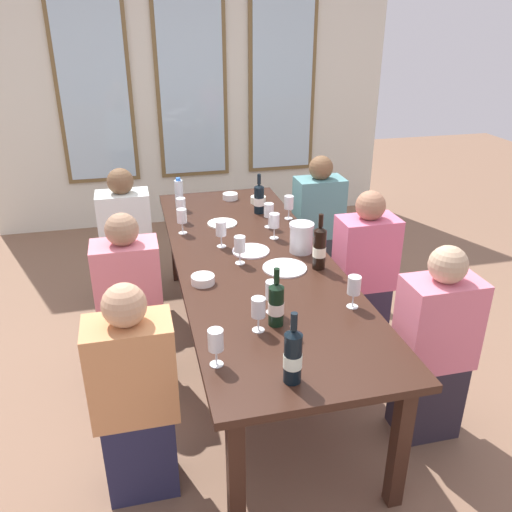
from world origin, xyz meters
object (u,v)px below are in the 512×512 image
at_px(wine_bottle_2, 259,199).
at_px(tasting_bowl_1, 258,200).
at_px(white_plate_1, 285,268).
at_px(wine_glass_1, 274,222).
at_px(wine_bottle_1, 319,248).
at_px(wine_glass_8, 221,230).
at_px(wine_glass_7, 181,205).
at_px(seated_person_1, 434,349).
at_px(wine_glass_3, 216,342).
at_px(wine_bottle_3, 276,304).
at_px(wine_glass_9, 269,211).
at_px(seated_person_0, 135,399).
at_px(wine_glass_0, 272,292).
at_px(seated_person_4, 130,306).
at_px(wine_glass_10, 354,286).
at_px(seated_person_5, 364,275).
at_px(white_plate_0, 251,251).
at_px(tasting_bowl_2, 230,196).
at_px(dining_table, 253,267).
at_px(metal_pitcher, 301,238).
at_px(wine_glass_5, 182,217).
at_px(white_plate_2, 222,223).
at_px(tasting_bowl_0, 203,280).
at_px(seated_person_2, 127,244).
at_px(wine_glass_4, 240,246).
at_px(water_bottle, 179,194).
at_px(wine_bottle_0, 293,356).
at_px(wine_glass_6, 258,309).
at_px(seated_person_3, 318,226).
at_px(wine_glass_2, 289,203).

relative_size(wine_bottle_2, tasting_bowl_1, 2.49).
xyz_separation_m(white_plate_1, wine_glass_1, (0.06, 0.46, 0.11)).
relative_size(wine_bottle_1, wine_glass_8, 1.95).
bearing_deg(wine_glass_7, seated_person_1, -55.17).
distance_m(wine_glass_3, wine_glass_8, 1.26).
relative_size(wine_glass_1, wine_glass_8, 1.00).
relative_size(white_plate_1, wine_bottle_3, 0.87).
xyz_separation_m(wine_bottle_2, wine_glass_9, (-0.00, -0.30, 0.01)).
distance_m(wine_glass_7, seated_person_0, 1.72).
relative_size(wine_glass_0, seated_person_4, 0.16).
bearing_deg(wine_glass_10, seated_person_5, 60.53).
distance_m(white_plate_0, tasting_bowl_2, 1.05).
xyz_separation_m(dining_table, wine_glass_3, (-0.40, -1.02, 0.18)).
height_order(metal_pitcher, wine_glass_5, metal_pitcher).
relative_size(dining_table, wine_glass_10, 15.78).
bearing_deg(white_plate_2, tasting_bowl_0, -107.05).
height_order(white_plate_2, seated_person_0, seated_person_0).
bearing_deg(wine_glass_1, seated_person_2, 146.63).
relative_size(dining_table, wine_bottle_2, 9.14).
relative_size(white_plate_2, wine_glass_4, 1.21).
bearing_deg(wine_glass_8, wine_bottle_1, -41.62).
distance_m(wine_bottle_1, wine_bottle_2, 1.01).
bearing_deg(wine_glass_1, water_bottle, 126.18).
height_order(wine_bottle_3, tasting_bowl_0, wine_bottle_3).
height_order(white_plate_2, wine_bottle_0, wine_bottle_0).
bearing_deg(wine_glass_10, tasting_bowl_2, 98.68).
distance_m(wine_glass_6, wine_glass_8, 1.02).
bearing_deg(wine_bottle_0, dining_table, 84.39).
bearing_deg(dining_table, seated_person_4, -177.38).
height_order(wine_glass_4, seated_person_3, seated_person_3).
distance_m(wine_glass_2, wine_glass_3, 1.81).
height_order(wine_glass_8, seated_person_4, seated_person_4).
bearing_deg(tasting_bowl_0, wine_glass_4, 38.96).
distance_m(white_plate_0, tasting_bowl_1, 0.94).
distance_m(wine_glass_7, seated_person_5, 1.37).
relative_size(tasting_bowl_0, wine_glass_2, 0.76).
bearing_deg(white_plate_1, wine_glass_4, 150.85).
height_order(dining_table, wine_glass_9, wine_glass_9).
height_order(wine_bottle_0, wine_glass_8, wine_bottle_0).
distance_m(wine_glass_1, seated_person_1, 1.31).
bearing_deg(water_bottle, wine_glass_5, -93.96).
xyz_separation_m(wine_bottle_0, wine_glass_4, (0.02, 1.15, -0.01)).
bearing_deg(seated_person_0, tasting_bowl_0, 57.14).
relative_size(white_plate_0, seated_person_2, 0.21).
bearing_deg(wine_glass_1, wine_bottle_3, -104.92).
relative_size(tasting_bowl_2, seated_person_1, 0.11).
bearing_deg(wine_glass_0, wine_bottle_3, -95.31).
relative_size(metal_pitcher, wine_glass_1, 1.09).
relative_size(white_plate_1, wine_bottle_1, 0.78).
distance_m(seated_person_3, seated_person_5, 0.91).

